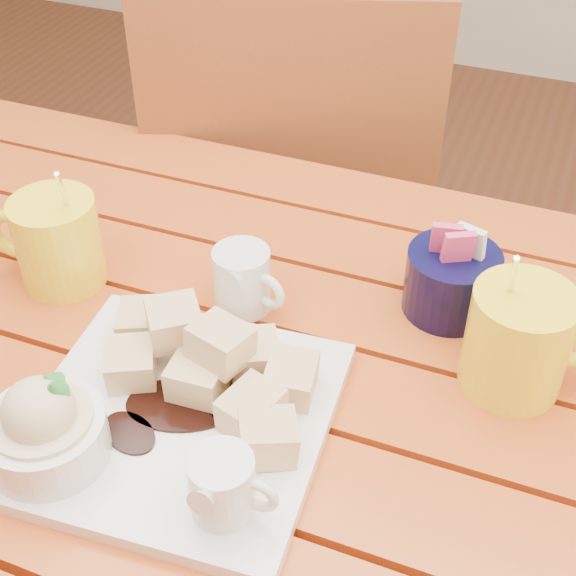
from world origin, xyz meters
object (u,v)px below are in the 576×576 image
at_px(coffee_mug_right, 521,339).
at_px(dessert_plate, 153,411).
at_px(chair_far, 293,209).
at_px(table, 247,428).
at_px(coffee_mug_left, 56,240).

bearing_deg(coffee_mug_right, dessert_plate, -170.12).
xyz_separation_m(dessert_plate, chair_far, (-0.13, 0.70, -0.25)).
xyz_separation_m(table, dessert_plate, (-0.04, -0.12, 0.14)).
relative_size(coffee_mug_left, chair_far, 0.17).
bearing_deg(table, coffee_mug_right, 14.86).
relative_size(table, coffee_mug_right, 7.19).
distance_m(table, coffee_mug_right, 0.32).
bearing_deg(chair_far, table, 87.16).
bearing_deg(table, coffee_mug_left, 169.44).
height_order(table, coffee_mug_right, coffee_mug_right).
distance_m(table, coffee_mug_left, 0.30).
relative_size(table, coffee_mug_left, 7.56).
bearing_deg(chair_far, coffee_mug_left, 62.40).
bearing_deg(table, dessert_plate, -106.85).
xyz_separation_m(dessert_plate, coffee_mug_left, (-0.21, 0.17, 0.02)).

